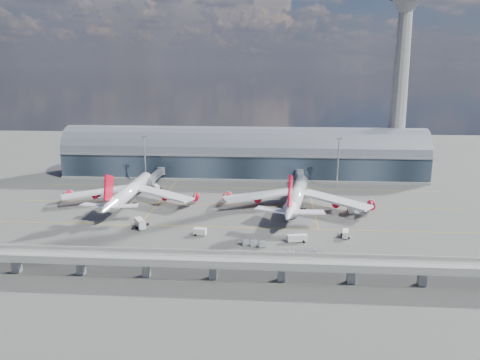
# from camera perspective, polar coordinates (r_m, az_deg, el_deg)

# --- Properties ---
(ground) EXTENTS (500.00, 500.00, 0.00)m
(ground) POSITION_cam_1_polar(r_m,az_deg,el_deg) (191.84, -1.18, -4.76)
(ground) COLOR #474744
(ground) RESTS_ON ground
(taxi_lines) EXTENTS (200.00, 80.12, 0.01)m
(taxi_lines) POSITION_cam_1_polar(r_m,az_deg,el_deg) (212.83, -0.63, -2.87)
(taxi_lines) COLOR gold
(taxi_lines) RESTS_ON ground
(terminal) EXTENTS (200.00, 30.00, 28.00)m
(terminal) POSITION_cam_1_polar(r_m,az_deg,el_deg) (264.34, 0.37, 2.96)
(terminal) COLOR #1B252E
(terminal) RESTS_ON ground
(control_tower) EXTENTS (19.00, 19.00, 103.00)m
(control_tower) POSITION_cam_1_polar(r_m,az_deg,el_deg) (272.83, 18.93, 11.09)
(control_tower) COLOR gray
(control_tower) RESTS_ON ground
(guideway) EXTENTS (220.00, 8.50, 7.20)m
(guideway) POSITION_cam_1_polar(r_m,az_deg,el_deg) (138.90, -3.31, -9.89)
(guideway) COLOR gray
(guideway) RESTS_ON ground
(floodlight_mast_left) EXTENTS (3.00, 0.70, 25.70)m
(floodlight_mast_left) POSITION_cam_1_polar(r_m,az_deg,el_deg) (249.96, -11.51, 2.58)
(floodlight_mast_left) COLOR gray
(floodlight_mast_left) RESTS_ON ground
(floodlight_mast_right) EXTENTS (3.00, 0.70, 25.70)m
(floodlight_mast_right) POSITION_cam_1_polar(r_m,az_deg,el_deg) (243.03, 11.86, 2.25)
(floodlight_mast_right) COLOR gray
(floodlight_mast_right) RESTS_ON ground
(airliner_left) EXTENTS (62.96, 66.10, 20.19)m
(airliner_left) POSITION_cam_1_polar(r_m,az_deg,el_deg) (216.32, -13.35, -1.39)
(airliner_left) COLOR white
(airliner_left) RESTS_ON ground
(airliner_right) EXTENTS (66.58, 69.64, 22.12)m
(airliner_right) POSITION_cam_1_polar(r_m,az_deg,el_deg) (204.32, 6.89, -2.01)
(airliner_right) COLOR white
(airliner_right) RESTS_ON ground
(jet_bridge_left) EXTENTS (4.40, 28.00, 7.25)m
(jet_bridge_left) POSITION_cam_1_polar(r_m,az_deg,el_deg) (248.37, -10.18, 0.58)
(jet_bridge_left) COLOR gray
(jet_bridge_left) RESTS_ON ground
(jet_bridge_right) EXTENTS (4.40, 32.00, 7.25)m
(jet_bridge_right) POSITION_cam_1_polar(r_m,az_deg,el_deg) (239.29, 7.41, 0.18)
(jet_bridge_right) COLOR gray
(jet_bridge_right) RESTS_ON ground
(service_truck_0) EXTENTS (6.29, 8.19, 3.30)m
(service_truck_0) POSITION_cam_1_polar(r_m,az_deg,el_deg) (185.33, -12.08, -5.19)
(service_truck_0) COLOR silver
(service_truck_0) RESTS_ON ground
(service_truck_1) EXTENTS (4.83, 2.74, 2.68)m
(service_truck_1) POSITION_cam_1_polar(r_m,az_deg,el_deg) (174.11, -4.90, -6.31)
(service_truck_1) COLOR silver
(service_truck_1) RESTS_ON ground
(service_truck_2) EXTENTS (7.34, 3.46, 2.56)m
(service_truck_2) POSITION_cam_1_polar(r_m,az_deg,el_deg) (168.65, 6.99, -7.04)
(service_truck_2) COLOR silver
(service_truck_2) RESTS_ON ground
(service_truck_3) EXTENTS (2.88, 5.54, 2.55)m
(service_truck_3) POSITION_cam_1_polar(r_m,az_deg,el_deg) (175.88, 12.73, -6.41)
(service_truck_3) COLOR silver
(service_truck_3) RESTS_ON ground
(service_truck_4) EXTENTS (2.63, 5.13, 2.94)m
(service_truck_4) POSITION_cam_1_polar(r_m,az_deg,el_deg) (204.44, 13.36, -3.53)
(service_truck_4) COLOR silver
(service_truck_4) RESTS_ON ground
(service_truck_5) EXTENTS (5.00, 6.35, 2.90)m
(service_truck_5) POSITION_cam_1_polar(r_m,az_deg,el_deg) (238.08, -10.20, -0.91)
(service_truck_5) COLOR silver
(service_truck_5) RESTS_ON ground
(cargo_train_0) EXTENTS (8.92, 3.81, 1.95)m
(cargo_train_0) POSITION_cam_1_polar(r_m,az_deg,el_deg) (163.59, 1.71, -7.73)
(cargo_train_0) COLOR gray
(cargo_train_0) RESTS_ON ground
(cargo_train_1) EXTENTS (14.16, 4.32, 1.87)m
(cargo_train_1) POSITION_cam_1_polar(r_m,az_deg,el_deg) (156.78, 7.30, -8.85)
(cargo_train_1) COLOR gray
(cargo_train_1) RESTS_ON ground
(cargo_train_2) EXTENTS (8.46, 2.21, 1.87)m
(cargo_train_2) POSITION_cam_1_polar(r_m,az_deg,el_deg) (157.62, 8.49, -8.76)
(cargo_train_2) COLOR gray
(cargo_train_2) RESTS_ON ground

